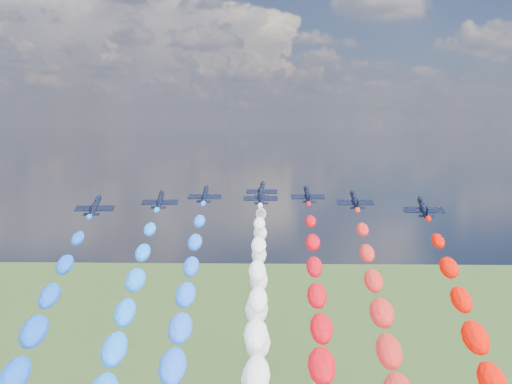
# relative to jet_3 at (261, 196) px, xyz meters

# --- Properties ---
(jet_0) EXTENTS (8.58, 11.38, 5.95)m
(jet_0) POSITION_rel_jet_3_xyz_m (-34.33, -18.47, 0.00)
(jet_0) COLOR black
(jet_1) EXTENTS (8.67, 11.45, 5.95)m
(jet_1) POSITION_rel_jet_3_xyz_m (-22.56, -7.87, 0.00)
(jet_1) COLOR black
(jet_2) EXTENTS (8.17, 11.08, 5.95)m
(jet_2) POSITION_rel_jet_3_xyz_m (-13.59, 3.15, 0.00)
(jet_2) COLOR black
(jet_3) EXTENTS (8.68, 11.45, 5.95)m
(jet_3) POSITION_rel_jet_3_xyz_m (0.00, 0.00, 0.00)
(jet_3) COLOR black
(jet_4) EXTENTS (8.54, 11.35, 5.95)m
(jet_4) POSITION_rel_jet_3_xyz_m (0.09, 14.92, 0.00)
(jet_4) COLOR black
(trail_4) EXTENTS (6.32, 106.26, 58.60)m
(trail_4) POSITION_rel_jet_3_xyz_m (0.09, -39.38, -27.70)
(trail_4) COLOR silver
(jet_5) EXTENTS (8.75, 11.50, 5.95)m
(jet_5) POSITION_rel_jet_3_xyz_m (11.36, 3.52, 0.00)
(jet_5) COLOR black
(jet_6) EXTENTS (8.50, 11.32, 5.95)m
(jet_6) POSITION_rel_jet_3_xyz_m (21.40, -7.15, 0.00)
(jet_6) COLOR black
(jet_7) EXTENTS (8.56, 11.37, 5.95)m
(jet_7) POSITION_rel_jet_3_xyz_m (33.80, -19.17, 0.00)
(jet_7) COLOR black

